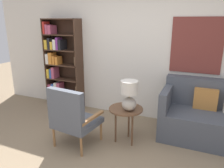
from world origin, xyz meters
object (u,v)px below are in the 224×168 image
(bookshelf, at_px, (60,67))
(armchair, at_px, (72,116))
(couch, at_px, (219,119))
(side_table, at_px, (126,112))
(table_lamp, at_px, (129,94))

(bookshelf, height_order, armchair, bookshelf)
(couch, bearing_deg, side_table, -154.80)
(armchair, height_order, side_table, armchair)
(bookshelf, relative_size, armchair, 2.01)
(table_lamp, bearing_deg, bookshelf, 153.88)
(couch, height_order, table_lamp, table_lamp)
(bookshelf, height_order, couch, bookshelf)
(bookshelf, distance_m, side_table, 2.04)
(armchair, relative_size, table_lamp, 2.08)
(bookshelf, relative_size, table_lamp, 4.17)
(armchair, height_order, table_lamp, table_lamp)
(side_table, bearing_deg, armchair, -145.64)
(couch, bearing_deg, armchair, -151.53)
(bookshelf, distance_m, table_lamp, 2.09)
(bookshelf, bearing_deg, armchair, -49.40)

